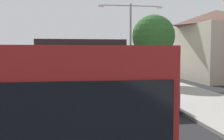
% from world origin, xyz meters
% --- Properties ---
extents(bus_lead, '(2.58, 10.76, 3.21)m').
position_xyz_m(bus_lead, '(-1.30, 13.51, 1.69)').
color(bus_lead, maroon).
rests_on(bus_lead, ground_plane).
extents(bus_second_in_line, '(2.58, 12.41, 3.21)m').
position_xyz_m(bus_second_in_line, '(-1.30, 26.21, 1.69)').
color(bus_second_in_line, maroon).
rests_on(bus_second_in_line, ground_plane).
extents(bus_middle, '(2.58, 11.45, 3.21)m').
position_xyz_m(bus_middle, '(-1.30, 39.83, 1.69)').
color(bus_middle, maroon).
rests_on(bus_middle, ground_plane).
extents(white_suv, '(1.86, 4.77, 1.90)m').
position_xyz_m(white_suv, '(2.40, 18.25, 1.03)').
color(white_suv, navy).
rests_on(white_suv, ground_plane).
extents(box_truck_oncoming, '(2.35, 8.42, 3.15)m').
position_xyz_m(box_truck_oncoming, '(-4.60, 40.00, 1.72)').
color(box_truck_oncoming, black).
rests_on(box_truck_oncoming, ground_plane).
extents(streetlamp_mid, '(6.36, 0.28, 7.56)m').
position_xyz_m(streetlamp_mid, '(4.10, 29.77, 4.86)').
color(streetlamp_mid, gray).
rests_on(streetlamp_mid, sidewalk).
extents(roadside_tree, '(3.79, 3.79, 6.14)m').
position_xyz_m(roadside_tree, '(5.55, 26.98, 4.37)').
color(roadside_tree, '#4C3823').
rests_on(roadside_tree, sidewalk).
extents(house_distant_gabled, '(6.93, 10.36, 7.47)m').
position_xyz_m(house_distant_gabled, '(13.66, 30.71, 3.80)').
color(house_distant_gabled, '#BCB29E').
rests_on(house_distant_gabled, ground_plane).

